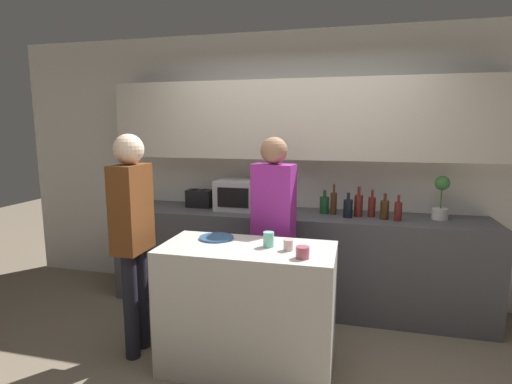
# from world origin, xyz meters

# --- Properties ---
(back_wall) EXTENTS (6.40, 0.40, 2.70)m
(back_wall) POSITION_xyz_m (0.00, 1.66, 1.54)
(back_wall) COLOR silver
(back_wall) RESTS_ON ground_plane
(back_counter) EXTENTS (3.60, 0.62, 0.93)m
(back_counter) POSITION_xyz_m (0.00, 1.39, 0.47)
(back_counter) COLOR #4C4C51
(back_counter) RESTS_ON ground_plane
(kitchen_island) EXTENTS (1.23, 0.60, 0.93)m
(kitchen_island) POSITION_xyz_m (-0.16, 0.26, 0.46)
(kitchen_island) COLOR beige
(kitchen_island) RESTS_ON ground_plane
(microwave) EXTENTS (0.52, 0.39, 0.30)m
(microwave) POSITION_xyz_m (-0.53, 1.46, 1.08)
(microwave) COLOR #B7BABC
(microwave) RESTS_ON back_counter
(toaster) EXTENTS (0.26, 0.16, 0.18)m
(toaster) POSITION_xyz_m (-1.00, 1.46, 1.02)
(toaster) COLOR black
(toaster) RESTS_ON back_counter
(potted_plant) EXTENTS (0.14, 0.14, 0.39)m
(potted_plant) POSITION_xyz_m (1.32, 1.46, 1.13)
(potted_plant) COLOR silver
(potted_plant) RESTS_ON back_counter
(bottle_0) EXTENTS (0.09, 0.09, 0.23)m
(bottle_0) POSITION_xyz_m (0.28, 1.45, 1.02)
(bottle_0) COLOR #194723
(bottle_0) RESTS_ON back_counter
(bottle_1) EXTENTS (0.06, 0.06, 0.29)m
(bottle_1) POSITION_xyz_m (0.37, 1.44, 1.04)
(bottle_1) COLOR #472814
(bottle_1) RESTS_ON back_counter
(bottle_2) EXTENTS (0.08, 0.08, 0.23)m
(bottle_2) POSITION_xyz_m (0.51, 1.34, 1.02)
(bottle_2) COLOR black
(bottle_2) RESTS_ON back_counter
(bottle_3) EXTENTS (0.08, 0.08, 0.28)m
(bottle_3) POSITION_xyz_m (0.60, 1.40, 1.04)
(bottle_3) COLOR maroon
(bottle_3) RESTS_ON back_counter
(bottle_4) EXTENTS (0.07, 0.07, 0.26)m
(bottle_4) POSITION_xyz_m (0.72, 1.42, 1.03)
(bottle_4) COLOR maroon
(bottle_4) RESTS_ON back_counter
(bottle_5) EXTENTS (0.08, 0.08, 0.24)m
(bottle_5) POSITION_xyz_m (0.83, 1.34, 1.02)
(bottle_5) COLOR #472814
(bottle_5) RESTS_ON back_counter
(bottle_6) EXTENTS (0.07, 0.07, 0.23)m
(bottle_6) POSITION_xyz_m (0.94, 1.31, 1.02)
(bottle_6) COLOR maroon
(bottle_6) RESTS_ON back_counter
(plate_on_island) EXTENTS (0.26, 0.26, 0.01)m
(plate_on_island) POSITION_xyz_m (-0.44, 0.39, 0.93)
(plate_on_island) COLOR #2D5684
(plate_on_island) RESTS_ON kitchen_island
(cup_0) EXTENTS (0.09, 0.09, 0.08)m
(cup_0) POSITION_xyz_m (0.25, 0.10, 0.96)
(cup_0) COLOR #B65367
(cup_0) RESTS_ON kitchen_island
(cup_1) EXTENTS (0.08, 0.08, 0.11)m
(cup_1) POSITION_xyz_m (-0.01, 0.29, 0.98)
(cup_1) COLOR #77DBBD
(cup_1) RESTS_ON kitchen_island
(cup_2) EXTENTS (0.07, 0.07, 0.08)m
(cup_2) POSITION_xyz_m (0.14, 0.24, 0.96)
(cup_2) COLOR beige
(cup_2) RESTS_ON kitchen_island
(person_left) EXTENTS (0.36, 0.23, 1.68)m
(person_left) POSITION_xyz_m (-0.09, 0.82, 1.00)
(person_left) COLOR black
(person_left) RESTS_ON ground_plane
(person_center) EXTENTS (0.22, 0.34, 1.71)m
(person_center) POSITION_xyz_m (-1.05, 0.25, 1.02)
(person_center) COLOR black
(person_center) RESTS_ON ground_plane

